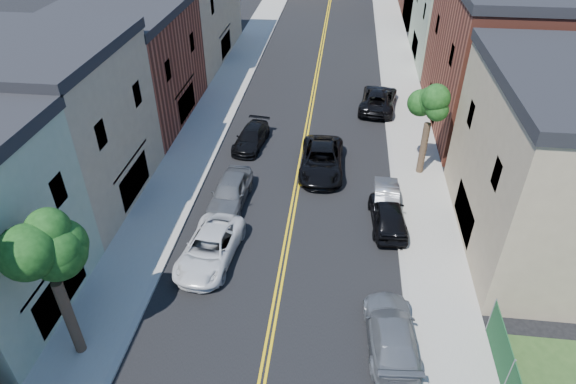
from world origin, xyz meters
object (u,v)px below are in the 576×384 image
(grey_car_left, at_px, (230,191))
(silver_car_right, at_px, (386,195))
(dark_car_right_far, at_px, (378,99))
(white_pickup, at_px, (210,248))
(black_suv_lane, at_px, (322,160))
(black_car_left, at_px, (251,137))
(grey_car_right, at_px, (391,333))
(black_car_right, at_px, (388,214))

(grey_car_left, height_order, silver_car_right, grey_car_left)
(grey_car_left, xyz_separation_m, dark_car_right_far, (9.30, 14.44, -0.02))
(white_pickup, relative_size, black_suv_lane, 0.91)
(white_pickup, xyz_separation_m, grey_car_left, (0.00, 5.04, 0.08))
(black_car_left, distance_m, grey_car_right, 18.81)
(grey_car_right, relative_size, black_suv_lane, 0.86)
(grey_car_left, bearing_deg, black_car_left, 93.24)
(grey_car_right, xyz_separation_m, black_car_right, (0.27, 8.31, 0.04))
(black_suv_lane, bearing_deg, black_car_left, 150.91)
(silver_car_right, bearing_deg, black_car_right, 92.11)
(grey_car_left, xyz_separation_m, silver_car_right, (9.30, 0.92, -0.17))
(grey_car_left, bearing_deg, grey_car_right, -43.04)
(grey_car_left, relative_size, black_suv_lane, 0.82)
(white_pickup, distance_m, black_car_left, 12.11)
(silver_car_right, bearing_deg, grey_car_right, 90.60)
(grey_car_left, height_order, black_car_right, grey_car_left)
(black_car_right, xyz_separation_m, silver_car_right, (0.00, 2.06, -0.13))
(white_pickup, xyz_separation_m, black_suv_lane, (5.24, 9.30, 0.07))
(grey_car_left, relative_size, silver_car_right, 1.22)
(silver_car_right, height_order, dark_car_right_far, dark_car_right_far)
(grey_car_left, distance_m, silver_car_right, 9.35)
(black_car_left, height_order, black_car_right, black_car_right)
(dark_car_right_far, xyz_separation_m, black_suv_lane, (-4.06, -10.17, 0.01))
(silver_car_right, relative_size, black_suv_lane, 0.68)
(white_pickup, height_order, black_car_left, white_pickup)
(black_suv_lane, bearing_deg, white_pickup, -120.32)
(white_pickup, height_order, grey_car_left, grey_car_left)
(black_car_right, bearing_deg, silver_car_right, -94.21)
(silver_car_right, bearing_deg, black_suv_lane, -37.32)
(black_car_left, xyz_separation_m, grey_car_right, (9.03, -16.51, 0.08))
(grey_car_left, distance_m, grey_car_right, 13.06)
(black_car_left, height_order, dark_car_right_far, dark_car_right_far)
(black_suv_lane, bearing_deg, silver_car_right, -40.37)
(black_car_right, relative_size, dark_car_right_far, 0.79)
(grey_car_right, distance_m, black_car_right, 8.31)
(black_car_left, distance_m, silver_car_right, 11.14)
(black_car_left, bearing_deg, black_car_right, -34.25)
(grey_car_right, xyz_separation_m, silver_car_right, (0.27, 10.36, -0.08))
(white_pickup, bearing_deg, grey_car_right, -20.49)
(black_suv_lane, bearing_deg, grey_car_left, -141.80)
(grey_car_right, xyz_separation_m, black_suv_lane, (-3.79, 13.70, 0.08))
(black_car_left, xyz_separation_m, black_car_right, (9.30, -8.20, 0.13))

